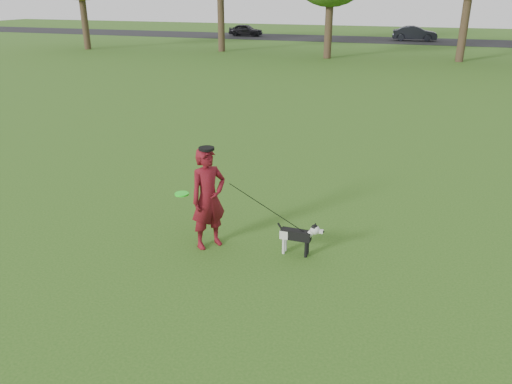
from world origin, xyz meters
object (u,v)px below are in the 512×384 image
at_px(man, 208,198).
at_px(dog, 300,234).
at_px(car_left, 246,30).
at_px(car_mid, 415,33).

xyz_separation_m(man, dog, (1.49, 0.19, -0.49)).
distance_m(man, car_left, 42.94).
xyz_separation_m(dog, car_mid, (-0.23, 40.27, 0.28)).
distance_m(man, dog, 1.58).
bearing_deg(man, car_mid, 34.60).
distance_m(man, car_mid, 40.47).
xyz_separation_m(car_left, car_mid, (15.65, 0.00, 0.06)).
xyz_separation_m(man, car_mid, (1.26, 40.45, -0.22)).
bearing_deg(car_mid, dog, 175.62).
bearing_deg(dog, man, -172.89).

